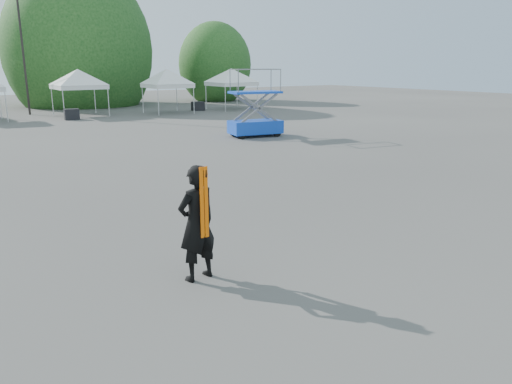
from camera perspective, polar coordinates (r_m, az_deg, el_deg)
ground at (r=10.31m, az=-6.11°, el=-6.49°), size 120.00×120.00×0.00m
light_pole_east at (r=41.23m, az=-25.23°, el=15.66°), size 0.60×0.25×9.80m
tree_mid_e at (r=49.40m, az=-19.59°, el=14.97°), size 5.12×5.12×7.79m
tree_far_e at (r=52.68m, az=-4.71°, el=14.31°), size 3.84×3.84×5.84m
tent_f at (r=38.92m, az=-19.71°, el=12.69°), size 4.71×4.71×3.88m
tent_g at (r=39.30m, az=-10.15°, el=13.30°), size 4.39×4.39×3.88m
tent_h at (r=42.38m, az=-2.85°, el=13.56°), size 4.70×4.70×3.88m
man at (r=8.61m, az=-6.77°, el=-3.56°), size 0.81×0.60×2.04m
scissor_lift at (r=26.04m, az=-0.08°, el=10.15°), size 2.86×1.79×3.43m
crate_mid at (r=36.47m, az=-20.32°, el=8.33°), size 1.03×0.85×0.73m
crate_east at (r=41.41m, az=-6.65°, el=9.73°), size 0.98×0.79×0.72m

